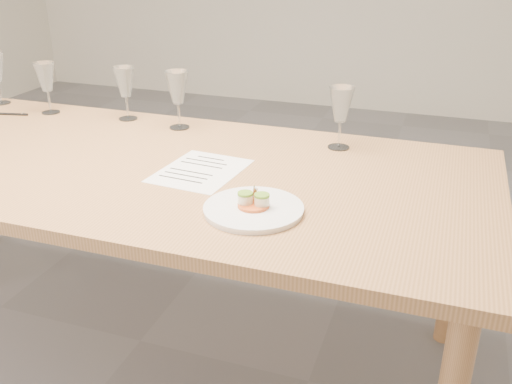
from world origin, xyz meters
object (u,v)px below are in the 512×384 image
(dining_table, at_px, (123,178))
(recipe_sheet, at_px, (200,171))
(dinner_plate, at_px, (254,208))
(wine_glass_3, at_px, (177,88))
(ballpoint_pen, at_px, (13,114))
(wine_glass_4, at_px, (341,106))
(wine_glass_1, at_px, (46,78))
(wine_glass_2, at_px, (125,83))

(dining_table, xyz_separation_m, recipe_sheet, (0.29, -0.01, 0.07))
(dinner_plate, height_order, wine_glass_3, wine_glass_3)
(dining_table, height_order, wine_glass_3, wine_glass_3)
(ballpoint_pen, distance_m, wine_glass_3, 0.74)
(dinner_plate, relative_size, recipe_sheet, 0.84)
(dinner_plate, relative_size, wine_glass_3, 1.23)
(recipe_sheet, relative_size, wine_glass_4, 1.50)
(dinner_plate, bearing_deg, ballpoint_pen, 156.97)
(ballpoint_pen, relative_size, wine_glass_3, 0.59)
(recipe_sheet, relative_size, wine_glass_1, 1.54)
(dining_table, distance_m, wine_glass_4, 0.77)
(dining_table, bearing_deg, dinner_plate, -23.01)
(wine_glass_1, bearing_deg, dinner_plate, -28.63)
(dining_table, bearing_deg, wine_glass_2, 117.88)
(wine_glass_1, bearing_deg, wine_glass_3, -0.83)
(wine_glass_2, height_order, wine_glass_4, wine_glass_4)
(wine_glass_3, height_order, wine_glass_4, wine_glass_3)
(dinner_plate, distance_m, ballpoint_pen, 1.34)
(ballpoint_pen, height_order, wine_glass_2, wine_glass_2)
(wine_glass_1, bearing_deg, dining_table, -33.56)
(recipe_sheet, bearing_deg, wine_glass_4, 49.17)
(dinner_plate, xyz_separation_m, wine_glass_1, (-1.11, 0.61, 0.13))
(dining_table, xyz_separation_m, dinner_plate, (0.55, -0.23, 0.08))
(wine_glass_2, bearing_deg, wine_glass_1, -175.46)
(ballpoint_pen, xyz_separation_m, wine_glass_1, (0.13, 0.08, 0.14))
(dining_table, xyz_separation_m, wine_glass_4, (0.66, 0.34, 0.22))
(wine_glass_4, bearing_deg, wine_glass_1, 178.53)
(ballpoint_pen, height_order, wine_glass_1, wine_glass_1)
(dining_table, bearing_deg, wine_glass_4, 27.50)
(dinner_plate, relative_size, wine_glass_1, 1.29)
(wine_glass_1, xyz_separation_m, wine_glass_4, (1.22, -0.03, 0.00))
(dining_table, height_order, wine_glass_2, wine_glass_2)
(wine_glass_3, relative_size, wine_glass_4, 1.02)
(wine_glass_1, xyz_separation_m, wine_glass_3, (0.60, -0.01, 0.01))
(wine_glass_3, bearing_deg, recipe_sheet, -55.70)
(dinner_plate, height_order, recipe_sheet, dinner_plate)
(ballpoint_pen, relative_size, wine_glass_2, 0.62)
(dining_table, relative_size, wine_glass_1, 11.49)
(recipe_sheet, xyz_separation_m, wine_glass_1, (-0.85, 0.39, 0.15))
(recipe_sheet, height_order, wine_glass_2, wine_glass_2)
(dinner_plate, distance_m, wine_glass_2, 1.00)
(wine_glass_4, bearing_deg, dining_table, -152.50)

